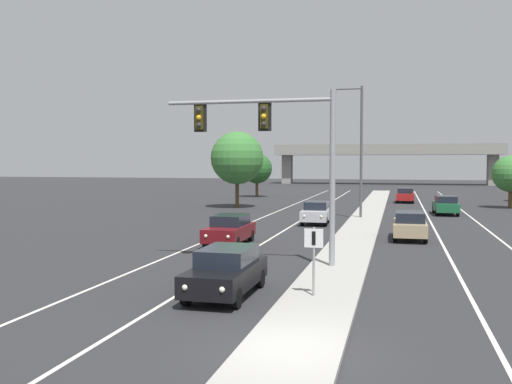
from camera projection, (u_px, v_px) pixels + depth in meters
The scene contains 19 objects.
ground_plane at pixel (291, 354), 13.25m from camera, with size 260.00×260.00×0.00m, color #28282B.
median_island at pixel (352, 243), 30.69m from camera, with size 2.40×110.00×0.15m, color #9E9B93.
lane_stripe_oncoming_center at pixel (290, 227), 38.61m from camera, with size 0.14×100.00×0.01m, color silver.
lane_stripe_receding_center at pixel (436, 231), 36.35m from camera, with size 0.14×100.00×0.01m, color silver.
edge_stripe_left at pixel (242, 226), 39.40m from camera, with size 0.14×100.00×0.01m, color silver.
edge_stripe_right at pixel (491, 233), 35.56m from camera, with size 0.14×100.00×0.01m, color silver.
overhead_signal_mast at pixel (278, 140), 23.87m from camera, with size 7.24×0.44×7.20m.
median_sign_post at pixel (314, 251), 18.24m from camera, with size 0.60×0.10×2.20m.
street_lamp_median at pixel (358, 143), 43.74m from camera, with size 2.58×0.28×10.00m.
car_oncoming_black at pixel (226, 271), 18.94m from camera, with size 1.84×4.48×1.58m.
car_oncoming_darkred at pixel (230, 229), 30.57m from camera, with size 1.83×4.47×1.58m.
car_oncoming_silver at pixel (317, 212), 40.77m from camera, with size 1.89×4.50×1.58m.
car_receding_tan at pixel (410, 225), 32.58m from camera, with size 1.83×4.47×1.58m.
car_receding_green at pixel (446, 205), 47.68m from camera, with size 1.93×4.51×1.58m.
car_receding_red at pixel (405, 195), 61.71m from camera, with size 1.93×4.51×1.58m.
overpass_bridge at pixel (386, 154), 109.72m from camera, with size 42.40×6.40×7.65m.
tree_far_left_a at pixel (237, 158), 54.49m from camera, with size 5.03×5.03×7.27m.
tree_far_left_c at pixel (257, 168), 70.98m from camera, with size 3.76×3.76×5.44m.
tree_far_right_a at pixel (511, 174), 53.90m from camera, with size 3.45×3.45×4.98m.
Camera 1 is at (2.36, -12.84, 4.44)m, focal length 40.31 mm.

